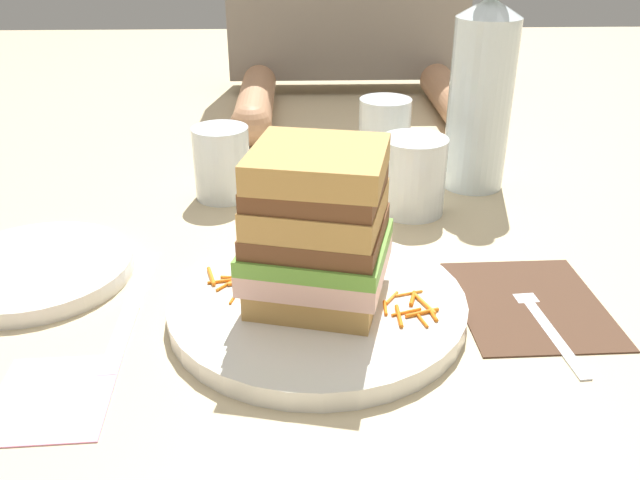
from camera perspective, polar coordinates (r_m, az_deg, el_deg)
ground_plane at (r=0.60m, az=-1.32°, el=-6.31°), size 3.00×3.00×0.00m
main_plate at (r=0.59m, az=0.10°, el=-5.56°), size 0.26×0.26×0.02m
sandwich at (r=0.55m, az=0.12°, el=1.05°), size 0.14×0.13×0.14m
carrot_shred_0 at (r=0.61m, az=-6.47°, el=-3.33°), size 0.02×0.02×0.00m
carrot_shred_1 at (r=0.61m, az=-8.21°, el=-3.50°), size 0.02×0.01×0.00m
carrot_shred_2 at (r=0.59m, az=-7.01°, el=-4.89°), size 0.01×0.02×0.00m
carrot_shred_3 at (r=0.61m, az=-6.07°, el=-3.53°), size 0.03×0.01×0.00m
carrot_shred_4 at (r=0.62m, az=-8.95°, el=-3.07°), size 0.01×0.03×0.00m
carrot_shred_5 at (r=0.60m, az=-7.88°, el=-3.91°), size 0.01×0.02×0.00m
carrot_shred_6 at (r=0.60m, az=-6.60°, el=-4.16°), size 0.01×0.02×0.00m
carrot_shred_7 at (r=0.62m, az=-7.01°, el=-3.17°), size 0.03×0.01×0.00m
carrot_shred_8 at (r=0.56m, az=9.06°, el=-6.78°), size 0.01×0.02×0.00m
carrot_shred_9 at (r=0.58m, az=6.46°, el=-4.92°), size 0.01×0.02×0.00m
carrot_shred_10 at (r=0.56m, az=7.10°, el=-6.45°), size 0.00×0.03×0.00m
carrot_shred_11 at (r=0.57m, az=9.04°, el=-6.13°), size 0.03×0.01×0.00m
carrot_shred_12 at (r=0.57m, az=9.84°, el=-6.12°), size 0.01×0.02×0.00m
carrot_shred_13 at (r=0.57m, az=7.72°, el=-6.10°), size 0.03×0.01×0.00m
carrot_shred_14 at (r=0.60m, az=7.87°, el=-4.37°), size 0.03×0.01×0.00m
carrot_shred_15 at (r=0.57m, az=5.93°, el=-5.78°), size 0.00×0.02×0.00m
carrot_shred_16 at (r=0.59m, az=8.24°, el=-4.95°), size 0.01×0.02×0.00m
carrot_shred_17 at (r=0.58m, az=9.26°, el=-5.39°), size 0.02×0.03×0.00m
napkin_dark at (r=0.64m, az=17.73°, el=-5.11°), size 0.13×0.16×0.00m
fork at (r=0.62m, az=18.56°, el=-5.93°), size 0.03×0.17×0.00m
knife at (r=0.62m, az=-15.55°, el=-5.65°), size 0.02×0.20×0.00m
juice_glass at (r=0.78m, az=8.14°, el=5.24°), size 0.08×0.08×0.09m
water_bottle at (r=0.85m, az=13.79°, el=12.11°), size 0.08×0.08×0.27m
empty_tumbler_0 at (r=0.91m, az=5.71°, el=8.95°), size 0.07×0.07×0.10m
empty_tumbler_1 at (r=0.82m, az=-8.13°, el=6.53°), size 0.07×0.07×0.09m
side_plate at (r=0.70m, az=-22.83°, el=-2.34°), size 0.18×0.18×0.02m
napkin_pink at (r=0.54m, az=-21.52°, el=-12.36°), size 0.09×0.10×0.00m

